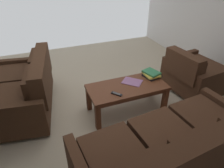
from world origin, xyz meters
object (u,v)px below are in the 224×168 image
at_px(armchair_side, 193,74).
at_px(coffee_table, 127,90).
at_px(book_stack, 152,74).
at_px(loveseat_near, 24,90).
at_px(tv_remote, 117,94).
at_px(loose_magazine, 132,82).
at_px(sofa_main, 173,152).

bearing_deg(armchair_side, coffee_table, 3.81).
xyz_separation_m(coffee_table, book_stack, (-0.48, -0.12, 0.11)).
xyz_separation_m(loveseat_near, tv_remote, (-1.20, 0.74, 0.09)).
bearing_deg(book_stack, coffee_table, 13.77).
distance_m(coffee_table, tv_remote, 0.28).
relative_size(loveseat_near, tv_remote, 10.22).
bearing_deg(loose_magazine, loveseat_near, 116.98).
relative_size(sofa_main, armchair_side, 2.09).
bearing_deg(loose_magazine, tv_remote, 167.60).
height_order(loveseat_near, book_stack, loveseat_near).
distance_m(sofa_main, loose_magazine, 1.29).
distance_m(armchair_side, tv_remote, 1.56).
height_order(coffee_table, tv_remote, tv_remote).
relative_size(sofa_main, book_stack, 6.65).
bearing_deg(tv_remote, loose_magazine, -147.68).
distance_m(armchair_side, book_stack, 0.84).
relative_size(loveseat_near, book_stack, 5.11).
relative_size(armchair_side, book_stack, 3.18).
bearing_deg(book_stack, loveseat_near, -13.92).
xyz_separation_m(sofa_main, book_stack, (-0.53, -1.32, 0.12)).
relative_size(book_stack, tv_remote, 2.00).
bearing_deg(loveseat_near, sofa_main, 127.74).
height_order(loveseat_near, tv_remote, loveseat_near).
bearing_deg(armchair_side, tv_remote, 8.53).
bearing_deg(armchair_side, book_stack, -2.09).
distance_m(coffee_table, armchair_side, 1.31).
bearing_deg(tv_remote, loveseat_near, -31.47).
bearing_deg(coffee_table, sofa_main, 87.78).
distance_m(loveseat_near, loose_magazine, 1.64).
height_order(sofa_main, tv_remote, sofa_main).
relative_size(coffee_table, loose_magazine, 4.11).
height_order(armchair_side, book_stack, armchair_side).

